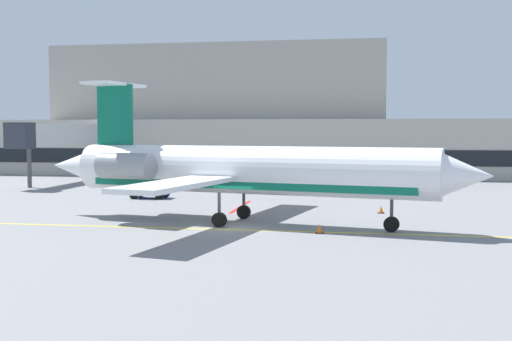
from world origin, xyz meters
The scene contains 10 objects.
ground centered at (0.00, 0.00, -0.05)m, with size 120.00×120.00×0.11m.
terminal_building centered at (-9.38, 49.46, 6.96)m, with size 77.91×17.66×17.73m.
jet_bridge_west centered at (-25.97, 29.49, 5.30)m, with size 2.40×19.55×6.69m.
regional_jet centered at (0.27, 2.36, 3.39)m, with size 29.63×22.37×9.14m.
baggage_tug centered at (6.09, 20.84, 0.99)m, with size 3.11×2.40×2.24m.
pushback_tractor centered at (-10.72, 15.44, 1.03)m, with size 3.31×2.01×2.32m.
belt_loader centered at (5.36, 28.00, 0.95)m, with size 3.66×2.93×2.09m.
fuel_tank centered at (10.86, 27.31, 1.26)m, with size 7.53×2.68×2.22m.
safety_cone_alpha centered at (9.23, 8.81, 0.25)m, with size 0.47×0.47×0.55m.
safety_cone_bravo centered at (5.49, -0.77, 0.25)m, with size 0.47×0.47×0.55m.
Camera 1 is at (7.87, -36.96, 5.97)m, focal length 44.34 mm.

